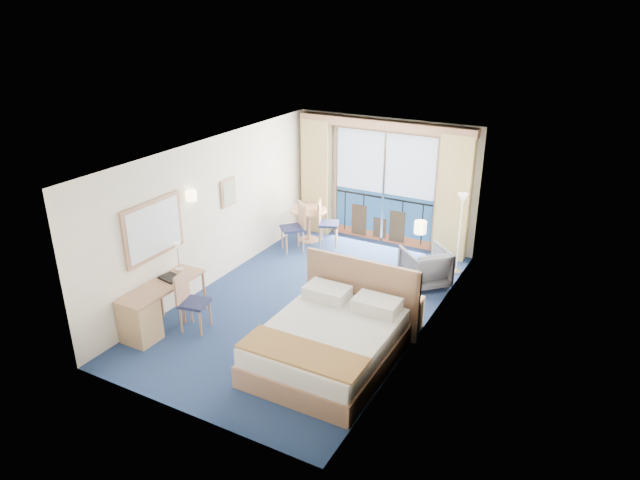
# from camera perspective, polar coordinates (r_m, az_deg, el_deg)

# --- Properties ---
(floor) EXTENTS (6.50, 6.50, 0.00)m
(floor) POSITION_cam_1_polar(r_m,az_deg,el_deg) (10.00, -1.03, -6.38)
(floor) COLOR navy
(floor) RESTS_ON ground
(room_walls) EXTENTS (4.04, 6.54, 2.72)m
(room_walls) POSITION_cam_1_polar(r_m,az_deg,el_deg) (9.27, -1.11, 3.26)
(room_walls) COLOR white
(room_walls) RESTS_ON ground
(balcony_door) EXTENTS (2.36, 0.03, 2.52)m
(balcony_door) POSITION_cam_1_polar(r_m,az_deg,el_deg) (12.23, 6.35, 4.87)
(balcony_door) COLOR navy
(balcony_door) RESTS_ON room_walls
(curtain_left) EXTENTS (0.65, 0.22, 2.55)m
(curtain_left) POSITION_cam_1_polar(r_m,az_deg,el_deg) (12.69, -0.36, 6.31)
(curtain_left) COLOR tan
(curtain_left) RESTS_ON room_walls
(curtain_right) EXTENTS (0.65, 0.22, 2.55)m
(curtain_right) POSITION_cam_1_polar(r_m,az_deg,el_deg) (11.59, 13.23, 4.07)
(curtain_right) COLOR tan
(curtain_right) RESTS_ON room_walls
(pelmet) EXTENTS (3.80, 0.25, 0.18)m
(pelmet) POSITION_cam_1_polar(r_m,az_deg,el_deg) (11.76, 6.47, 11.39)
(pelmet) COLOR tan
(pelmet) RESTS_ON room_walls
(mirror) EXTENTS (0.05, 1.25, 0.95)m
(mirror) POSITION_cam_1_polar(r_m,az_deg,el_deg) (9.37, -16.29, 1.04)
(mirror) COLOR tan
(mirror) RESTS_ON room_walls
(wall_print) EXTENTS (0.04, 0.42, 0.52)m
(wall_print) POSITION_cam_1_polar(r_m,az_deg,el_deg) (10.72, -9.14, 4.71)
(wall_print) COLOR tan
(wall_print) RESTS_ON room_walls
(sconce_left) EXTENTS (0.18, 0.18, 0.18)m
(sconce_left) POSITION_cam_1_polar(r_m,az_deg,el_deg) (9.86, -12.75, 4.35)
(sconce_left) COLOR beige
(sconce_left) RESTS_ON room_walls
(sconce_right) EXTENTS (0.18, 0.18, 0.18)m
(sconce_right) POSITION_cam_1_polar(r_m,az_deg,el_deg) (8.38, 10.00, 1.27)
(sconce_right) COLOR beige
(sconce_right) RESTS_ON room_walls
(bed) EXTENTS (1.92, 2.28, 1.21)m
(bed) POSITION_cam_1_polar(r_m,az_deg,el_deg) (8.36, 1.02, -10.07)
(bed) COLOR tan
(bed) RESTS_ON ground
(nightstand) EXTENTS (0.42, 0.40, 0.55)m
(nightstand) POSITION_cam_1_polar(r_m,az_deg,el_deg) (9.27, 8.74, -7.26)
(nightstand) COLOR tan
(nightstand) RESTS_ON ground
(phone) EXTENTS (0.20, 0.17, 0.07)m
(phone) POSITION_cam_1_polar(r_m,az_deg,el_deg) (9.09, 8.74, -5.67)
(phone) COLOR white
(phone) RESTS_ON nightstand
(armchair) EXTENTS (1.11, 1.11, 0.72)m
(armchair) POSITION_cam_1_polar(r_m,az_deg,el_deg) (10.67, 10.47, -2.65)
(armchair) COLOR #3F424D
(armchair) RESTS_ON ground
(floor_lamp) EXTENTS (0.22, 0.22, 1.60)m
(floor_lamp) POSITION_cam_1_polar(r_m,az_deg,el_deg) (10.97, 13.96, 2.59)
(floor_lamp) COLOR silver
(floor_lamp) RESTS_ON ground
(desk) EXTENTS (0.53, 1.54, 0.72)m
(desk) POSITION_cam_1_polar(r_m,az_deg,el_deg) (9.29, -17.11, -7.12)
(desk) COLOR tan
(desk) RESTS_ON ground
(desk_chair) EXTENTS (0.51, 0.50, 0.97)m
(desk_chair) POSITION_cam_1_polar(r_m,az_deg,el_deg) (9.28, -12.95, -5.66)
(desk_chair) COLOR #1E2346
(desk_chair) RESTS_ON ground
(folder) EXTENTS (0.39, 0.32, 0.03)m
(folder) POSITION_cam_1_polar(r_m,az_deg,el_deg) (9.56, -14.70, -3.67)
(folder) COLOR black
(folder) RESTS_ON desk
(desk_lamp) EXTENTS (0.13, 0.13, 0.49)m
(desk_lamp) POSITION_cam_1_polar(r_m,az_deg,el_deg) (9.65, -14.05, -1.05)
(desk_lamp) COLOR silver
(desk_lamp) RESTS_ON desk
(round_table) EXTENTS (0.80, 0.80, 0.72)m
(round_table) POSITION_cam_1_polar(r_m,az_deg,el_deg) (12.38, -1.17, 2.32)
(round_table) COLOR tan
(round_table) RESTS_ON ground
(table_chair_a) EXTENTS (0.56, 0.55, 0.97)m
(table_chair_a) POSITION_cam_1_polar(r_m,az_deg,el_deg) (12.20, 0.47, 2.01)
(table_chair_a) COLOR #1E2346
(table_chair_a) RESTS_ON ground
(table_chair_b) EXTENTS (0.63, 0.63, 1.03)m
(table_chair_b) POSITION_cam_1_polar(r_m,az_deg,el_deg) (11.89, -2.38, 1.61)
(table_chair_b) COLOR #1E2346
(table_chair_b) RESTS_ON ground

